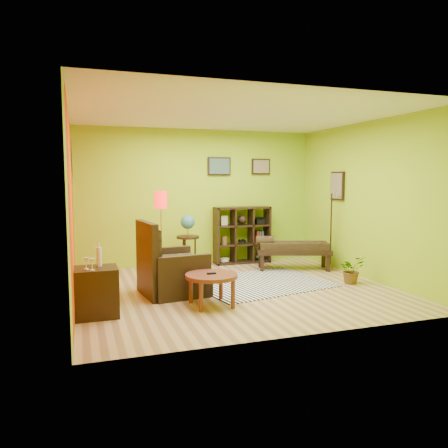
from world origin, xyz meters
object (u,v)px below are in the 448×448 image
object	(u,v)px
globe_table	(188,228)
armchair	(170,272)
bench	(292,248)
potted_plant	(351,273)
side_cabinet	(97,292)
floor_lamp	(161,207)
coffee_table	(211,278)
cube_shelf	(243,235)

from	to	relation	value
globe_table	armchair	bearing A→B (deg)	-112.79
bench	potted_plant	world-z (taller)	bench
side_cabinet	bench	bearing A→B (deg)	25.80
armchair	globe_table	xyz separation A→B (m)	(0.71, 1.70, 0.48)
globe_table	potted_plant	world-z (taller)	globe_table
side_cabinet	floor_lamp	size ratio (longest dim) A/B	0.61
side_cabinet	coffee_table	bearing A→B (deg)	-1.15
globe_table	bench	xyz separation A→B (m)	(1.94, -0.65, -0.40)
floor_lamp	bench	xyz separation A→B (m)	(2.54, -0.27, -0.84)
cube_shelf	bench	world-z (taller)	cube_shelf
side_cabinet	potted_plant	distance (m)	4.25
armchair	potted_plant	world-z (taller)	armchair
coffee_table	potted_plant	size ratio (longest dim) A/B	1.57
floor_lamp	potted_plant	bearing A→B (deg)	-28.63
globe_table	cube_shelf	distance (m)	1.33
floor_lamp	potted_plant	world-z (taller)	floor_lamp
globe_table	potted_plant	size ratio (longest dim) A/B	2.29
globe_table	cube_shelf	world-z (taller)	cube_shelf
bench	potted_plant	distance (m)	1.45
armchair	bench	bearing A→B (deg)	21.53
floor_lamp	potted_plant	distance (m)	3.56
cube_shelf	potted_plant	xyz separation A→B (m)	(1.11, -2.31, -0.42)
bench	potted_plant	size ratio (longest dim) A/B	3.23
armchair	floor_lamp	size ratio (longest dim) A/B	0.73
floor_lamp	globe_table	distance (m)	0.84
globe_table	side_cabinet	bearing A→B (deg)	-126.60
armchair	cube_shelf	world-z (taller)	cube_shelf
globe_table	coffee_table	bearing A→B (deg)	-96.34
side_cabinet	potted_plant	world-z (taller)	side_cabinet
coffee_table	side_cabinet	distance (m)	1.56
armchair	cube_shelf	bearing A→B (deg)	45.11
coffee_table	potted_plant	world-z (taller)	coffee_table
armchair	side_cabinet	world-z (taller)	armchair
coffee_table	armchair	distance (m)	0.92
side_cabinet	potted_plant	size ratio (longest dim) A/B	2.02
side_cabinet	floor_lamp	world-z (taller)	floor_lamp
side_cabinet	cube_shelf	bearing A→B (deg)	41.72
cube_shelf	globe_table	bearing A→B (deg)	-166.77
coffee_table	bench	bearing A→B (deg)	39.94
coffee_table	side_cabinet	world-z (taller)	side_cabinet
side_cabinet	cube_shelf	xyz separation A→B (m)	(3.11, 2.78, 0.27)
floor_lamp	cube_shelf	xyz separation A→B (m)	(1.87, 0.68, -0.67)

